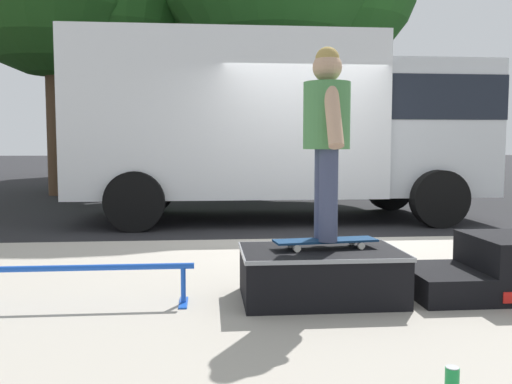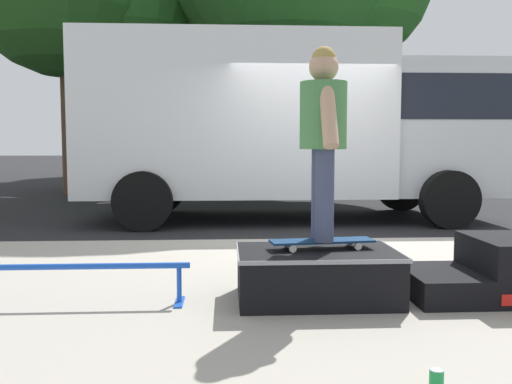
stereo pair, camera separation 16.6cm
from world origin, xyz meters
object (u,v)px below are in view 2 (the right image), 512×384
soda_can (436,383)px  box_truck (291,121)px  skater_kid (323,127)px  kicker_ramp (486,273)px  skate_box (317,273)px  skateboard (322,241)px  grind_rail (78,273)px

soda_can → box_truck: box_truck is taller
skater_kid → soda_can: size_ratio=11.30×
soda_can → kicker_ramp: bearing=57.6°
skate_box → kicker_ramp: bearing=-0.0°
skateboard → box_truck: (0.41, 5.34, 1.15)m
skater_kid → grind_rail: bearing=-178.0°
kicker_ramp → grind_rail: size_ratio=0.64×
box_truck → grind_rail: bearing=-112.1°
kicker_ramp → grind_rail: bearing=-179.5°
skateboard → soda_can: bearing=-81.5°
skateboard → soda_can: 1.69m
skateboard → box_truck: size_ratio=0.12×
skater_kid → soda_can: 2.05m
grind_rail → soda_can: size_ratio=12.76×
skateboard → grind_rail: bearing=-178.0°
soda_can → skater_kid: bearing=98.5°
skateboard → kicker_ramp: bearing=-1.6°
skate_box → skater_kid: size_ratio=0.83×
kicker_ramp → skateboard: 1.28m
skate_box → soda_can: 1.62m
skateboard → box_truck: box_truck is taller
box_truck → skateboard: bearing=-94.3°
box_truck → skate_box: bearing=-94.8°
grind_rail → skateboard: bearing=2.0°
skate_box → soda_can: skate_box is taller
skateboard → skater_kid: 0.85m
skate_box → kicker_ramp: size_ratio=1.16×
grind_rail → skater_kid: (1.79, 0.06, 1.05)m
grind_rail → box_truck: bearing=67.9°
grind_rail → skater_kid: 2.08m
skater_kid → box_truck: 5.37m
skater_kid → skate_box: bearing=-140.9°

